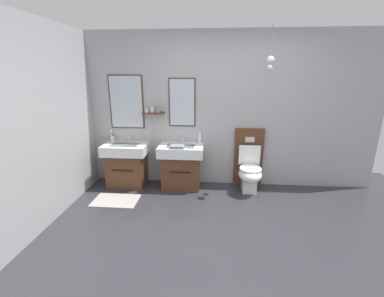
{
  "coord_description": "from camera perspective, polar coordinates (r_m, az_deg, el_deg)",
  "views": [
    {
      "loc": [
        -0.23,
        -2.55,
        1.91
      ],
      "look_at": [
        -0.55,
        1.29,
        0.76
      ],
      "focal_mm": 24.34,
      "sensor_mm": 36.0,
      "label": 1
    }
  ],
  "objects": [
    {
      "name": "ground_plane",
      "position": [
        3.23,
        8.45,
        -20.98
      ],
      "size": [
        6.07,
        4.93,
        0.1
      ],
      "primitive_type": "cube",
      "color": "#2D2D33",
      "rests_on": "ground"
    },
    {
      "name": "wall_back",
      "position": [
        4.41,
        7.59,
        8.13
      ],
      "size": [
        4.87,
        0.55,
        2.53
      ],
      "color": "#A8A8AA",
      "rests_on": "ground"
    },
    {
      "name": "wall_left",
      "position": [
        3.4,
        -34.51,
        2.75
      ],
      "size": [
        0.12,
        3.73,
        2.53
      ],
      "primitive_type": "cube",
      "color": "#A8A8AA",
      "rests_on": "ground"
    },
    {
      "name": "bath_mat",
      "position": [
        4.23,
        -16.35,
        -10.87
      ],
      "size": [
        0.68,
        0.44,
        0.01
      ],
      "primitive_type": "cube",
      "color": "#9E9993",
      "rests_on": "ground"
    },
    {
      "name": "vanity_sink_left",
      "position": [
        4.59,
        -14.1,
        -3.17
      ],
      "size": [
        0.73,
        0.51,
        0.73
      ],
      "color": "#56331E",
      "rests_on": "ground"
    },
    {
      "name": "tap_on_left_sink",
      "position": [
        4.65,
        -13.73,
        2.4
      ],
      "size": [
        0.03,
        0.13,
        0.11
      ],
      "color": "silver",
      "rests_on": "vanity_sink_left"
    },
    {
      "name": "vanity_sink_right",
      "position": [
        4.39,
        -2.37,
        -3.62
      ],
      "size": [
        0.73,
        0.51,
        0.73
      ],
      "color": "#56331E",
      "rests_on": "ground"
    },
    {
      "name": "tap_on_right_sink",
      "position": [
        4.44,
        -2.13,
        2.21
      ],
      "size": [
        0.03,
        0.13,
        0.11
      ],
      "color": "silver",
      "rests_on": "vanity_sink_right"
    },
    {
      "name": "toilet",
      "position": [
        4.41,
        12.41,
        -4.11
      ],
      "size": [
        0.48,
        0.63,
        1.0
      ],
      "color": "#56331E",
      "rests_on": "ground"
    },
    {
      "name": "toothbrush_cup",
      "position": [
        4.74,
        -17.06,
        2.24
      ],
      "size": [
        0.07,
        0.07,
        0.21
      ],
      "color": "silver",
      "rests_on": "vanity_sink_left"
    },
    {
      "name": "soap_dispenser",
      "position": [
        4.41,
        1.69,
        2.36
      ],
      "size": [
        0.06,
        0.06,
        0.21
      ],
      "color": "white",
      "rests_on": "vanity_sink_right"
    },
    {
      "name": "folded_hand_towel",
      "position": [
        4.13,
        -3.25,
        0.39
      ],
      "size": [
        0.22,
        0.16,
        0.04
      ],
      "primitive_type": "cube",
      "color": "gray",
      "rests_on": "vanity_sink_right"
    }
  ]
}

